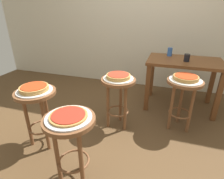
{
  "coord_description": "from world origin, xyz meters",
  "views": [
    {
      "loc": [
        0.49,
        -1.74,
        1.41
      ],
      "look_at": [
        -0.06,
        -0.01,
        0.58
      ],
      "focal_mm": 29.6,
      "sensor_mm": 36.0,
      "label": 1
    }
  ],
  "objects_px": {
    "cup_near_edge": "(187,58)",
    "cup_far_edge": "(170,52)",
    "serving_plate_rear": "(186,80)",
    "pizza_rear": "(186,77)",
    "stool_middle": "(37,105)",
    "serving_plate_middle": "(35,91)",
    "dining_table": "(184,69)",
    "serving_plate_foreground": "(69,117)",
    "serving_plate_leftside": "(118,78)",
    "pizza_foreground": "(69,116)",
    "pizza_leftside": "(118,76)",
    "stool_rear": "(183,93)",
    "stool_foreground": "(71,135)",
    "pizza_middle": "(34,88)",
    "stool_leftside": "(118,91)"
  },
  "relations": [
    {
      "from": "cup_near_edge",
      "to": "cup_far_edge",
      "type": "xyz_separation_m",
      "value": [
        -0.23,
        0.25,
        0.01
      ]
    },
    {
      "from": "serving_plate_rear",
      "to": "cup_near_edge",
      "type": "relative_size",
      "value": 3.57
    },
    {
      "from": "pizza_rear",
      "to": "cup_near_edge",
      "type": "height_order",
      "value": "cup_near_edge"
    },
    {
      "from": "stool_middle",
      "to": "serving_plate_middle",
      "type": "bearing_deg",
      "value": 90.0
    },
    {
      "from": "dining_table",
      "to": "serving_plate_middle",
      "type": "bearing_deg",
      "value": -136.83
    },
    {
      "from": "serving_plate_foreground",
      "to": "pizza_rear",
      "type": "bearing_deg",
      "value": 51.44
    },
    {
      "from": "serving_plate_leftside",
      "to": "pizza_rear",
      "type": "distance_m",
      "value": 0.76
    },
    {
      "from": "serving_plate_leftside",
      "to": "cup_far_edge",
      "type": "xyz_separation_m",
      "value": [
        0.52,
        0.93,
        0.14
      ]
    },
    {
      "from": "serving_plate_foreground",
      "to": "dining_table",
      "type": "xyz_separation_m",
      "value": [
        0.87,
        1.66,
        -0.05
      ]
    },
    {
      "from": "pizza_foreground",
      "to": "pizza_leftside",
      "type": "xyz_separation_m",
      "value": [
        0.13,
        0.89,
        0.01
      ]
    },
    {
      "from": "stool_rear",
      "to": "dining_table",
      "type": "distance_m",
      "value": 0.59
    },
    {
      "from": "serving_plate_middle",
      "to": "cup_near_edge",
      "type": "height_order",
      "value": "cup_near_edge"
    },
    {
      "from": "pizza_leftside",
      "to": "cup_near_edge",
      "type": "relative_size",
      "value": 2.75
    },
    {
      "from": "serving_plate_leftside",
      "to": "dining_table",
      "type": "bearing_deg",
      "value": 46.07
    },
    {
      "from": "serving_plate_middle",
      "to": "pizza_rear",
      "type": "bearing_deg",
      "value": 28.18
    },
    {
      "from": "pizza_rear",
      "to": "stool_middle",
      "type": "bearing_deg",
      "value": -151.82
    },
    {
      "from": "stool_rear",
      "to": "stool_foreground",
      "type": "bearing_deg",
      "value": -128.56
    },
    {
      "from": "serving_plate_foreground",
      "to": "cup_near_edge",
      "type": "distance_m",
      "value": 1.81
    },
    {
      "from": "serving_plate_leftside",
      "to": "dining_table",
      "type": "height_order",
      "value": "dining_table"
    },
    {
      "from": "stool_rear",
      "to": "pizza_rear",
      "type": "xyz_separation_m",
      "value": [
        0.0,
        0.0,
        0.19
      ]
    },
    {
      "from": "stool_rear",
      "to": "serving_plate_rear",
      "type": "distance_m",
      "value": 0.17
    },
    {
      "from": "stool_middle",
      "to": "dining_table",
      "type": "xyz_separation_m",
      "value": [
        1.43,
        1.34,
        0.12
      ]
    },
    {
      "from": "serving_plate_leftside",
      "to": "stool_rear",
      "type": "height_order",
      "value": "serving_plate_leftside"
    },
    {
      "from": "pizza_rear",
      "to": "serving_plate_foreground",
      "type": "bearing_deg",
      "value": -128.56
    },
    {
      "from": "pizza_foreground",
      "to": "pizza_middle",
      "type": "bearing_deg",
      "value": 150.38
    },
    {
      "from": "pizza_leftside",
      "to": "serving_plate_rear",
      "type": "relative_size",
      "value": 0.77
    },
    {
      "from": "pizza_middle",
      "to": "dining_table",
      "type": "xyz_separation_m",
      "value": [
        1.43,
        1.34,
        -0.07
      ]
    },
    {
      "from": "pizza_leftside",
      "to": "dining_table",
      "type": "height_order",
      "value": "dining_table"
    },
    {
      "from": "serving_plate_middle",
      "to": "serving_plate_leftside",
      "type": "relative_size",
      "value": 0.99
    },
    {
      "from": "pizza_leftside",
      "to": "pizza_rear",
      "type": "distance_m",
      "value": 0.76
    },
    {
      "from": "pizza_leftside",
      "to": "stool_middle",
      "type": "bearing_deg",
      "value": -140.26
    },
    {
      "from": "pizza_foreground",
      "to": "dining_table",
      "type": "bearing_deg",
      "value": 62.44
    },
    {
      "from": "serving_plate_middle",
      "to": "cup_far_edge",
      "type": "distance_m",
      "value": 1.94
    },
    {
      "from": "dining_table",
      "to": "cup_far_edge",
      "type": "bearing_deg",
      "value": 141.62
    },
    {
      "from": "serving_plate_foreground",
      "to": "serving_plate_middle",
      "type": "relative_size",
      "value": 1.02
    },
    {
      "from": "serving_plate_middle",
      "to": "pizza_rear",
      "type": "relative_size",
      "value": 1.24
    },
    {
      "from": "stool_leftside",
      "to": "cup_far_edge",
      "type": "height_order",
      "value": "cup_far_edge"
    },
    {
      "from": "pizza_foreground",
      "to": "cup_near_edge",
      "type": "height_order",
      "value": "cup_near_edge"
    },
    {
      "from": "stool_foreground",
      "to": "cup_far_edge",
      "type": "bearing_deg",
      "value": 70.41
    },
    {
      "from": "serving_plate_middle",
      "to": "stool_leftside",
      "type": "bearing_deg",
      "value": 39.74
    },
    {
      "from": "stool_leftside",
      "to": "cup_far_edge",
      "type": "relative_size",
      "value": 5.26
    },
    {
      "from": "stool_foreground",
      "to": "pizza_middle",
      "type": "relative_size",
      "value": 2.32
    },
    {
      "from": "serving_plate_rear",
      "to": "pizza_rear",
      "type": "relative_size",
      "value": 1.3
    },
    {
      "from": "serving_plate_middle",
      "to": "pizza_leftside",
      "type": "relative_size",
      "value": 1.24
    },
    {
      "from": "pizza_leftside",
      "to": "stool_rear",
      "type": "relative_size",
      "value": 0.43
    },
    {
      "from": "serving_plate_middle",
      "to": "stool_leftside",
      "type": "relative_size",
      "value": 0.54
    },
    {
      "from": "pizza_leftside",
      "to": "pizza_rear",
      "type": "height_order",
      "value": "same"
    },
    {
      "from": "stool_foreground",
      "to": "serving_plate_leftside",
      "type": "bearing_deg",
      "value": 81.75
    },
    {
      "from": "pizza_leftside",
      "to": "cup_far_edge",
      "type": "height_order",
      "value": "cup_far_edge"
    },
    {
      "from": "cup_far_edge",
      "to": "stool_middle",
      "type": "bearing_deg",
      "value": -128.79
    }
  ]
}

